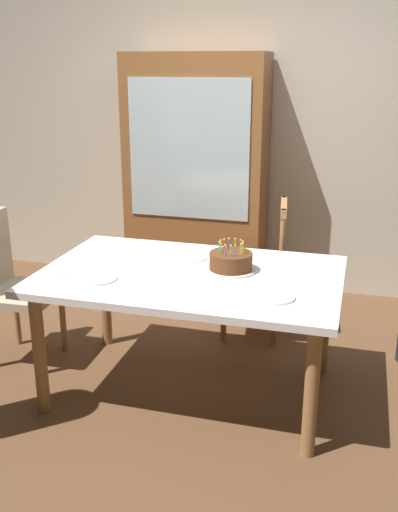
# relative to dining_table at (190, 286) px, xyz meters

# --- Properties ---
(ground) EXTENTS (6.40, 6.40, 0.00)m
(ground) POSITION_rel_dining_table_xyz_m (0.00, 0.00, -0.65)
(ground) COLOR brown
(back_wall) EXTENTS (6.40, 0.10, 2.60)m
(back_wall) POSITION_rel_dining_table_xyz_m (0.00, 1.85, 0.65)
(back_wall) COLOR beige
(back_wall) RESTS_ON ground
(dining_table) EXTENTS (1.64, 1.04, 0.73)m
(dining_table) POSITION_rel_dining_table_xyz_m (0.00, 0.00, 0.00)
(dining_table) COLOR white
(dining_table) RESTS_ON ground
(birthday_cake) EXTENTS (0.28, 0.28, 0.17)m
(birthday_cake) POSITION_rel_dining_table_xyz_m (0.21, 0.09, 0.13)
(birthday_cake) COLOR silver
(birthday_cake) RESTS_ON dining_table
(plate_near_celebrant) EXTENTS (0.22, 0.22, 0.01)m
(plate_near_celebrant) POSITION_rel_dining_table_xyz_m (-0.45, -0.23, 0.09)
(plate_near_celebrant) COLOR white
(plate_near_celebrant) RESTS_ON dining_table
(plate_far_side) EXTENTS (0.22, 0.22, 0.01)m
(plate_far_side) POSITION_rel_dining_table_xyz_m (-0.08, 0.23, 0.09)
(plate_far_side) COLOR white
(plate_far_side) RESTS_ON dining_table
(plate_near_guest) EXTENTS (0.22, 0.22, 0.01)m
(plate_near_guest) POSITION_rel_dining_table_xyz_m (0.49, -0.23, 0.09)
(plate_near_guest) COLOR white
(plate_near_guest) RESTS_ON dining_table
(fork_near_celebrant) EXTENTS (0.18, 0.06, 0.01)m
(fork_near_celebrant) POSITION_rel_dining_table_xyz_m (-0.61, -0.22, 0.08)
(fork_near_celebrant) COLOR silver
(fork_near_celebrant) RESTS_ON dining_table
(fork_far_side) EXTENTS (0.18, 0.05, 0.01)m
(fork_far_side) POSITION_rel_dining_table_xyz_m (-0.24, 0.24, 0.08)
(fork_far_side) COLOR silver
(fork_far_side) RESTS_ON dining_table
(chair_spindle_back) EXTENTS (0.49, 0.49, 0.95)m
(chair_spindle_back) POSITION_rel_dining_table_xyz_m (0.22, 0.85, -0.19)
(chair_spindle_back) COLOR #9E7042
(chair_spindle_back) RESTS_ON ground
(chair_upholstered) EXTENTS (0.46, 0.45, 0.95)m
(chair_upholstered) POSITION_rel_dining_table_xyz_m (-1.21, 0.08, -0.12)
(chair_upholstered) COLOR tan
(chair_upholstered) RESTS_ON ground
(china_cabinet) EXTENTS (1.10, 0.45, 1.90)m
(china_cabinet) POSITION_rel_dining_table_xyz_m (-0.41, 1.56, 0.30)
(china_cabinet) COLOR brown
(china_cabinet) RESTS_ON ground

